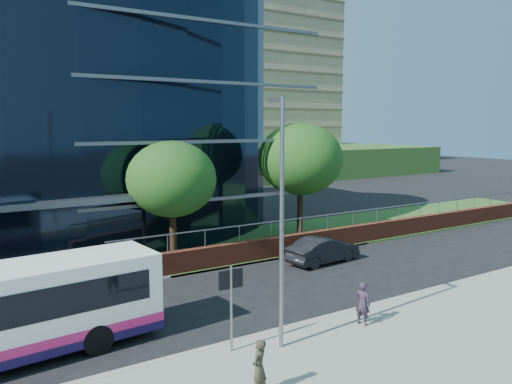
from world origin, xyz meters
TOP-DOWN VIEW (x-y plane):
  - ground at (0.00, 0.00)m, footprint 200.00×200.00m
  - kerb at (0.00, -1.00)m, footprint 80.00×0.25m
  - yellow_line_outer at (0.00, -0.80)m, footprint 80.00×0.08m
  - yellow_line_inner at (0.00, -0.65)m, footprint 80.00×0.08m
  - grass_verge at (24.00, 11.00)m, footprint 36.00×8.00m
  - retaining_wall at (20.00, 7.30)m, footprint 34.00×0.40m
  - apartment_block at (32.00, 57.21)m, footprint 60.00×42.00m
  - street_sign at (4.50, -1.59)m, footprint 0.85×0.09m
  - tree_far_c at (7.00, 9.00)m, footprint 4.62×4.62m
  - tree_far_d at (16.00, 10.00)m, footprint 5.28×5.28m
  - tree_dist_e at (24.00, 40.00)m, footprint 4.62×4.62m
  - tree_dist_f at (40.00, 42.00)m, footprint 4.29×4.29m
  - streetlight_east at (6.00, -2.17)m, footprint 0.15×0.77m
  - parked_car at (13.94, 5.21)m, footprint 4.37×1.90m
  - pedestrian at (9.54, -2.26)m, footprint 0.53×0.67m
  - pedestrian_b at (3.83, -4.28)m, footprint 0.67×0.62m

SIDE VIEW (x-z plane):
  - ground at x=0.00m, z-range 0.00..0.00m
  - yellow_line_outer at x=0.00m, z-range 0.00..0.01m
  - yellow_line_inner at x=0.00m, z-range 0.00..0.01m
  - grass_verge at x=24.00m, z-range 0.00..0.12m
  - kerb at x=0.00m, z-range 0.00..0.16m
  - retaining_wall at x=20.00m, z-range -0.44..1.67m
  - parked_car at x=13.94m, z-range 0.00..1.40m
  - pedestrian_b at x=3.83m, z-range 0.15..1.69m
  - pedestrian at x=9.54m, z-range 0.15..1.74m
  - street_sign at x=4.50m, z-range 0.75..3.55m
  - tree_dist_f at x=40.00m, z-range 1.19..7.23m
  - streetlight_east at x=6.00m, z-range 0.44..8.44m
  - tree_far_c at x=7.00m, z-range 1.28..7.79m
  - tree_dist_e at x=24.00m, z-range 1.28..7.79m
  - tree_far_d at x=16.00m, z-range 1.47..8.91m
  - apartment_block at x=32.00m, z-range -3.89..26.11m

